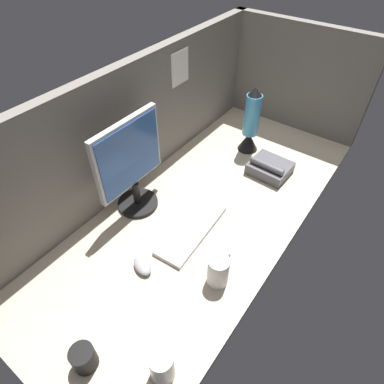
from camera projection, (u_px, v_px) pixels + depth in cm
name	position (u px, v px, depth cm)	size (l,w,h in cm)	color
ground_plane	(203.00, 208.00, 147.73)	(180.00, 80.00, 3.00)	tan
cubicle_wall_back	(135.00, 125.00, 142.98)	(180.00, 5.50, 56.80)	slate
cubicle_wall_side	(295.00, 77.00, 177.94)	(5.00, 80.00, 56.80)	slate
monitor	(131.00, 164.00, 131.83)	(34.04, 18.00, 42.96)	black
keyboard	(192.00, 229.00, 135.58)	(37.00, 13.00, 2.00)	silver
mouse	(142.00, 265.00, 122.21)	(5.60, 9.60, 3.40)	#99999E
mug_ceramic_white	(218.00, 271.00, 115.11)	(11.80, 7.71, 12.70)	white
mug_steel	(162.00, 366.00, 92.42)	(7.17, 7.17, 12.68)	#B2B2B7
mug_black_travel	(84.00, 358.00, 95.91)	(7.37, 7.37, 8.70)	black
lava_lamp	(251.00, 125.00, 167.90)	(10.85, 10.85, 35.51)	black
desk_phone	(270.00, 168.00, 161.22)	(17.73, 19.65, 8.80)	#4C4C51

